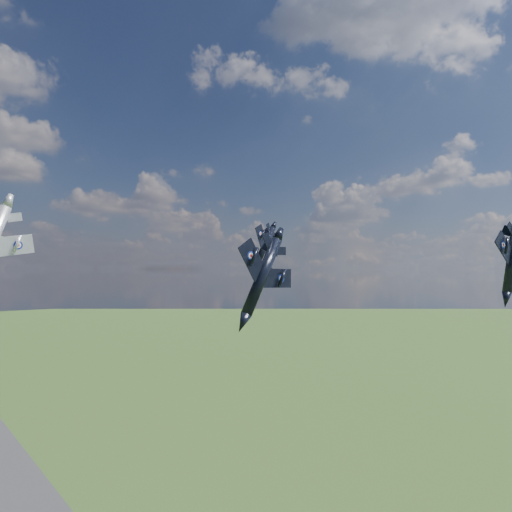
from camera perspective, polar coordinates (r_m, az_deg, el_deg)
jet_lead_navy at (r=70.13m, az=0.68°, el=-2.33°), size 13.29×17.42×8.75m
jet_right_navy at (r=74.38m, az=27.20°, el=-0.26°), size 10.37×13.42×5.01m
jet_high_navy at (r=96.64m, az=0.98°, el=1.09°), size 12.14×14.80×7.57m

